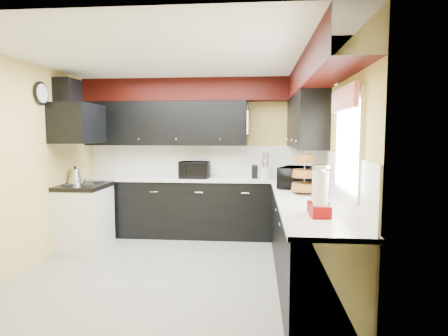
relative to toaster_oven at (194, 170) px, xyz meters
name	(u,v)px	position (x,y,z in m)	size (l,w,h in m)	color
ground	(176,269)	(0.01, -1.44, -1.07)	(3.60, 3.60, 0.00)	gray
wall_back	(199,157)	(0.01, 0.36, 0.18)	(3.60, 0.06, 2.50)	#E0C666
wall_right	(330,168)	(1.81, -1.44, 0.18)	(0.06, 3.60, 2.50)	#E0C666
wall_left	(31,166)	(-1.79, -1.44, 0.18)	(0.06, 3.60, 2.50)	#E0C666
ceiling	(174,59)	(0.01, -1.44, 1.43)	(3.60, 3.60, 0.06)	white
cab_back	(196,208)	(0.01, 0.06, -0.62)	(3.60, 0.60, 0.90)	black
cab_right	(305,243)	(1.51, -1.74, -0.62)	(0.60, 3.00, 0.90)	black
counter_back	(196,179)	(0.01, 0.06, -0.15)	(3.62, 0.64, 0.04)	white
counter_right	(306,201)	(1.51, -1.74, -0.15)	(0.64, 3.02, 0.04)	white
splash_back	(199,161)	(0.01, 0.35, 0.12)	(3.60, 0.02, 0.50)	white
splash_right	(329,173)	(1.80, -1.44, 0.12)	(0.02, 3.60, 0.50)	white
upper_back	(166,123)	(-0.49, 0.18, 0.73)	(2.60, 0.35, 0.70)	black
upper_right	(305,122)	(1.64, -0.54, 0.73)	(0.35, 1.80, 0.70)	black
soffit_back	(196,90)	(0.01, 0.18, 1.25)	(3.60, 0.36, 0.35)	black
soffit_right	(319,70)	(1.63, -1.62, 1.25)	(0.36, 3.24, 0.35)	black
stove	(85,218)	(-1.49, -0.69, -0.64)	(0.60, 0.75, 0.86)	white
cooktop	(83,186)	(-1.49, -0.69, -0.18)	(0.62, 0.77, 0.06)	black
hood	(78,124)	(-1.54, -0.69, 0.71)	(0.50, 0.78, 0.55)	black
hood_duct	(68,93)	(-1.67, -0.69, 1.13)	(0.24, 0.40, 0.40)	black
window	(349,144)	(1.80, -2.34, 0.48)	(0.03, 0.86, 0.96)	white
valance	(344,99)	(1.74, -2.34, 0.88)	(0.04, 0.88, 0.20)	red
pan_top	(248,110)	(0.83, 0.11, 0.93)	(0.03, 0.22, 0.40)	black
pan_mid	(248,126)	(0.83, -0.02, 0.68)	(0.03, 0.28, 0.46)	black
pan_low	(248,128)	(0.83, 0.24, 0.65)	(0.03, 0.24, 0.42)	black
cut_board	(248,123)	(0.84, -0.14, 0.73)	(0.03, 0.26, 0.35)	white
baskets	(304,173)	(1.53, -1.39, 0.11)	(0.27, 0.27, 0.50)	brown
clock	(41,93)	(-1.76, -1.19, 1.08)	(0.03, 0.30, 0.30)	black
deco_plate	(336,74)	(1.78, -1.79, 1.18)	(0.03, 0.24, 0.24)	white
toaster_oven	(194,170)	(0.00, 0.00, 0.00)	(0.45, 0.38, 0.26)	black
microwave	(295,177)	(1.47, -0.93, 0.01)	(0.49, 0.33, 0.27)	black
utensil_crock	(265,173)	(1.11, 0.04, -0.04)	(0.17, 0.17, 0.18)	silver
knife_block	(255,172)	(0.94, 0.05, -0.03)	(0.09, 0.13, 0.20)	black
kettle	(75,176)	(-1.67, -0.56, -0.05)	(0.22, 0.22, 0.20)	#A3A3A7
dispenser_a	(319,190)	(1.53, -2.44, 0.07)	(0.15, 0.15, 0.40)	#710C02
dispenser_b	(321,192)	(1.51, -2.64, 0.08)	(0.16, 0.16, 0.43)	#620408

